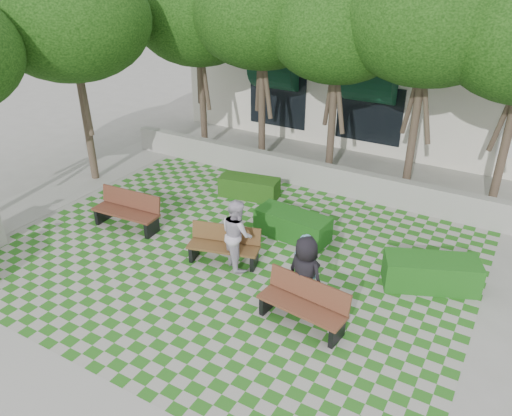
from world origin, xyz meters
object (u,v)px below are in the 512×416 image
Objects in this scene: bench_mid at (224,246)px; bench_west at (127,211)px; hedge_midright at (292,225)px; hedge_east at (431,273)px; bench_east at (303,305)px; person_blue at (305,269)px; hedge_midleft at (249,187)px; person_dark at (305,275)px; person_white at (237,234)px.

bench_west reaches higher than bench_mid.
bench_mid is at bearing -115.62° from hedge_midright.
hedge_east is (8.28, 1.45, -0.13)m from bench_west.
bench_east is at bearing -59.90° from hedge_midright.
person_blue is at bearing -58.47° from hedge_midright.
bench_west reaches higher than hedge_midleft.
bench_mid is at bearing -5.60° from bench_west.
person_dark reaches higher than hedge_east.
person_dark is at bearing -162.11° from person_white.
hedge_midleft is at bearing -27.03° from person_white.
hedge_midright is at bearing 126.40° from bench_east.
person_dark is at bearing -134.25° from hedge_east.
bench_east is 0.65m from person_dark.
bench_west is 1.12× the size of person_dark.
bench_east is at bearing 129.20° from person_blue.
hedge_east is 3.18m from person_blue.
hedge_midright is 2.87m from hedge_midleft.
bench_mid is (-2.81, 1.19, -0.03)m from bench_east.
hedge_midleft is 4.09m from person_white.
hedge_east is 1.21× the size of person_blue.
person_white is (-2.21, 0.74, 0.00)m from person_dark.
person_blue is (-0.30, 0.67, 0.41)m from bench_east.
bench_mid is 0.92× the size of hedge_midright.
hedge_midright is 1.10× the size of hedge_midleft.
hedge_east reaches higher than hedge_midleft.
bench_east is 3.05m from bench_mid.
bench_east is at bearing -48.65° from hedge_midleft.
bench_east is at bearing 127.38° from person_dark.
person_blue is at bearing -138.47° from hedge_east.
person_blue is (2.51, -0.52, 0.44)m from bench_mid.
hedge_east is at bearing -120.63° from person_dark.
hedge_midleft is 5.96m from person_dark.
hedge_midright reaches higher than hedge_midleft.
hedge_midleft is (-2.38, 1.61, -0.03)m from hedge_midright.
hedge_east is at bearing -6.47° from hedge_midright.
person_dark reaches higher than hedge_midleft.
person_blue is (-2.35, -2.08, 0.52)m from hedge_east.
person_white is at bearing -105.65° from hedge_midright.
bench_west is at bearing 5.57° from person_dark.
bench_west is at bearing 162.71° from bench_mid.
person_dark is 1.00× the size of person_white.
person_blue is at bearing -27.11° from bench_mid.
hedge_east is 3.26m from person_dark.
hedge_east is 6.60m from hedge_midleft.
bench_west reaches higher than hedge_midright.
person_white is (0.40, -0.00, 0.46)m from bench_mid.
hedge_east is (4.86, 1.56, -0.08)m from bench_mid.
bench_east reaches higher than hedge_midright.
bench_mid is at bearing -162.18° from hedge_east.
bench_mid is at bearing 3.21° from person_blue.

